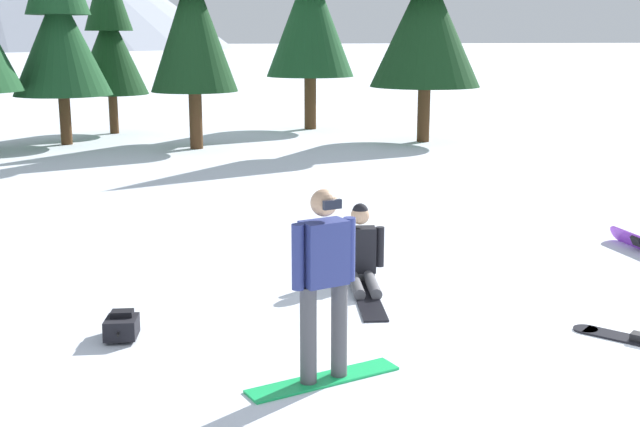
% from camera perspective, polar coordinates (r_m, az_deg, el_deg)
% --- Properties ---
extents(ground_plane, '(800.00, 800.00, 0.00)m').
position_cam_1_polar(ground_plane, '(8.23, 17.24, -9.88)').
color(ground_plane, silver).
extents(snowboarder_foreground, '(1.50, 0.63, 1.77)m').
position_cam_1_polar(snowboarder_foreground, '(7.08, 0.29, -4.87)').
color(snowboarder_foreground, '#19B259').
rests_on(snowboarder_foreground, ground_plane).
extents(snowboarder_midground, '(0.78, 1.79, 1.00)m').
position_cam_1_polar(snowboarder_midground, '(10.11, 2.96, -3.07)').
color(snowboarder_midground, '#4C4C51').
rests_on(snowboarder_midground, ground_plane).
extents(backpack_black, '(0.40, 0.55, 0.28)m').
position_cam_1_polar(backpack_black, '(8.60, -13.96, -7.80)').
color(backpack_black, black).
rests_on(backpack_black, ground_plane).
extents(pine_tree_slender, '(2.39, 2.39, 7.22)m').
position_cam_1_polar(pine_tree_slender, '(22.60, -9.12, 14.52)').
color(pine_tree_slender, '#472D19').
rests_on(pine_tree_slender, ground_plane).
extents(pine_tree_young, '(2.78, 2.78, 6.46)m').
position_cam_1_polar(pine_tree_young, '(24.35, -18.15, 12.97)').
color(pine_tree_young, '#472D19').
rests_on(pine_tree_young, ground_plane).
extents(pine_tree_tall, '(3.24, 3.24, 7.39)m').
position_cam_1_polar(pine_tree_tall, '(24.06, 7.62, 14.68)').
color(pine_tree_tall, '#472D19').
rests_on(pine_tree_tall, ground_plane).
extents(pine_tree_broad, '(2.32, 2.32, 5.73)m').
position_cam_1_polar(pine_tree_broad, '(26.80, -14.80, 12.20)').
color(pine_tree_broad, '#472D19').
rests_on(pine_tree_broad, ground_plane).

